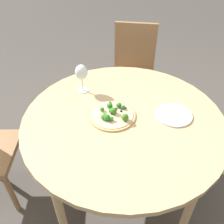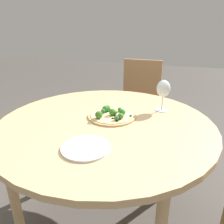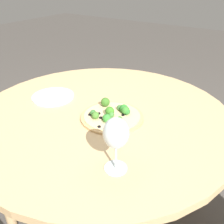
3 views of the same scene
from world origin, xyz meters
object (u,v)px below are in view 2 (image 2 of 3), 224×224
Objects in this scene: pizza at (111,115)px; chair_2 at (139,104)px; wine_glass at (163,89)px; plate_near at (86,148)px.

chair_2 is at bearing 0.74° from pizza.
wine_glass is at bearing -68.71° from chair_2.
wine_glass is (0.20, -0.27, 0.12)m from pizza.
plate_near is (-1.29, -0.01, 0.24)m from chair_2.
pizza is at bearing -89.04° from chair_2.
plate_near is (-0.56, 0.27, -0.13)m from wine_glass.
chair_2 reaches higher than plate_near.
pizza is at bearing 126.16° from wine_glass.
wine_glass is 0.64m from plate_near.
chair_2 is 0.95m from pizza.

